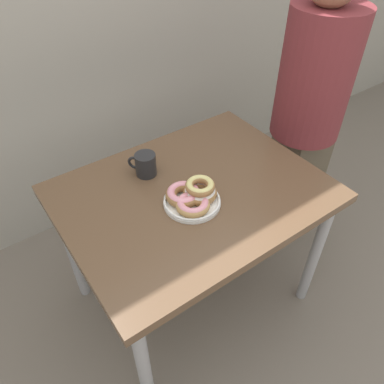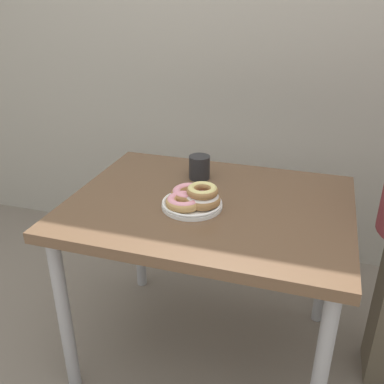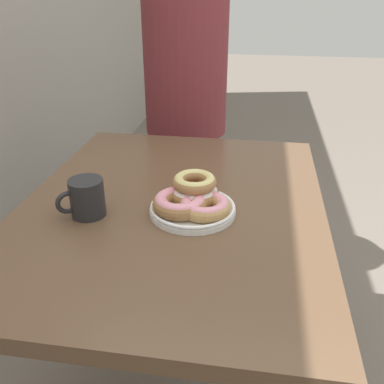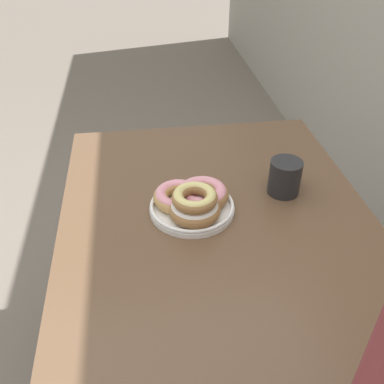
{
  "view_description": "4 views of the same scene",
  "coord_description": "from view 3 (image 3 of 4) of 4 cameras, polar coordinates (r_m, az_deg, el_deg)",
  "views": [
    {
      "loc": [
        -0.65,
        -0.7,
        1.72
      ],
      "look_at": [
        -0.05,
        0.15,
        0.79
      ],
      "focal_mm": 35.0,
      "sensor_mm": 36.0,
      "label": 1
    },
    {
      "loc": [
        0.36,
        -1.16,
        1.44
      ],
      "look_at": [
        -0.05,
        0.15,
        0.79
      ],
      "focal_mm": 40.0,
      "sensor_mm": 36.0,
      "label": 2
    },
    {
      "loc": [
        -0.99,
        -0.0,
        1.27
      ],
      "look_at": [
        -0.05,
        0.15,
        0.79
      ],
      "focal_mm": 40.0,
      "sensor_mm": 36.0,
      "label": 3
    },
    {
      "loc": [
        0.81,
        0.03,
        1.42
      ],
      "look_at": [
        -0.05,
        0.15,
        0.79
      ],
      "focal_mm": 40.0,
      "sensor_mm": 36.0,
      "label": 4
    }
  ],
  "objects": [
    {
      "name": "dining_table",
      "position": [
        1.19,
        -2.59,
        -4.89
      ],
      "size": [
        1.03,
        0.8,
        0.73
      ],
      "color": "brown",
      "rests_on": "ground_plane"
    },
    {
      "name": "donut_plate",
      "position": [
        1.08,
        -0.02,
        -1.02
      ],
      "size": [
        0.23,
        0.24,
        0.09
      ],
      "color": "white",
      "rests_on": "dining_table"
    },
    {
      "name": "coffee_mug",
      "position": [
        1.1,
        -14.02,
        -0.71
      ],
      "size": [
        0.1,
        0.11,
        0.1
      ],
      "color": "#232326",
      "rests_on": "dining_table"
    },
    {
      "name": "person_figure",
      "position": [
        1.85,
        -0.89,
        12.03
      ],
      "size": [
        0.34,
        0.34,
        1.47
      ],
      "color": "brown",
      "rests_on": "ground_plane"
    }
  ]
}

